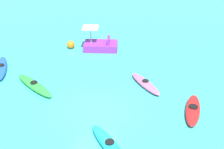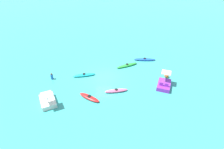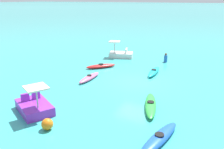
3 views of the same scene
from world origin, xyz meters
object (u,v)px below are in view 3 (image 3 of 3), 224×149
at_px(kayak_red, 101,66).
at_px(person_near_shore, 166,58).
at_px(pedal_boat_purple, 34,106).
at_px(kayak_green, 151,105).
at_px(pedal_boat_white, 121,54).
at_px(buoy_orange, 47,124).
at_px(kayak_blue, 159,138).
at_px(kayak_pink, 89,78).
at_px(kayak_cyan, 154,72).

distance_m(kayak_red, person_near_shore, 6.56).
xyz_separation_m(pedal_boat_purple, person_near_shore, (13.79, -3.46, 0.05)).
height_order(kayak_green, person_near_shore, person_near_shore).
distance_m(kayak_green, pedal_boat_white, 12.11).
height_order(pedal_boat_white, pedal_boat_purple, same).
distance_m(kayak_red, pedal_boat_purple, 9.15).
relative_size(kayak_green, buoy_orange, 6.05).
bearing_deg(kayak_red, person_near_shore, -44.00).
bearing_deg(pedal_boat_white, pedal_boat_purple, -174.63).
bearing_deg(buoy_orange, pedal_boat_white, 12.29).
distance_m(kayak_red, kayak_blue, 11.79).
distance_m(kayak_blue, person_near_shore, 13.80).
height_order(kayak_pink, kayak_blue, same).
relative_size(kayak_cyan, kayak_blue, 0.88).
height_order(kayak_blue, pedal_boat_purple, pedal_boat_purple).
bearing_deg(person_near_shore, kayak_cyan, -177.63).
bearing_deg(kayak_blue, buoy_orange, 106.89).
bearing_deg(kayak_green, kayak_blue, -154.62).
bearing_deg(kayak_blue, kayak_green, 25.38).
relative_size(pedal_boat_white, buoy_orange, 4.92).
height_order(kayak_cyan, kayak_blue, same).
xyz_separation_m(kayak_pink, kayak_blue, (-5.48, -7.19, -0.00)).
distance_m(kayak_cyan, pedal_boat_purple, 10.33).
bearing_deg(pedal_boat_purple, pedal_boat_white, 5.37).
relative_size(kayak_green, pedal_boat_white, 1.23).
relative_size(kayak_blue, person_near_shore, 3.85).
bearing_deg(person_near_shore, kayak_blue, -165.45).
height_order(kayak_red, kayak_blue, same).
bearing_deg(person_near_shore, kayak_green, -168.91).
xyz_separation_m(kayak_green, pedal_boat_white, (10.06, 6.75, 0.17)).
xyz_separation_m(buoy_orange, person_near_shore, (14.87, -1.54, 0.11)).
height_order(kayak_cyan, buoy_orange, buoy_orange).
bearing_deg(kayak_green, pedal_boat_white, 33.87).
height_order(kayak_green, kayak_blue, same).
height_order(kayak_blue, buoy_orange, buoy_orange).
distance_m(kayak_cyan, kayak_pink, 5.41).
relative_size(kayak_cyan, kayak_red, 1.20).
height_order(kayak_blue, person_near_shore, person_near_shore).
relative_size(pedal_boat_white, pedal_boat_purple, 0.98).
bearing_deg(pedal_boat_white, kayak_cyan, -128.30).
distance_m(pedal_boat_purple, person_near_shore, 14.22).
bearing_deg(pedal_boat_purple, buoy_orange, -119.45).
height_order(buoy_orange, person_near_shore, person_near_shore).
relative_size(kayak_blue, buoy_orange, 6.05).
distance_m(kayak_green, buoy_orange, 5.79).
bearing_deg(kayak_red, kayak_green, -130.41).
relative_size(pedal_boat_white, person_near_shore, 3.13).
bearing_deg(kayak_blue, person_near_shore, 14.55).
distance_m(pedal_boat_white, pedal_boat_purple, 13.60).
bearing_deg(kayak_red, kayak_cyan, -82.87).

